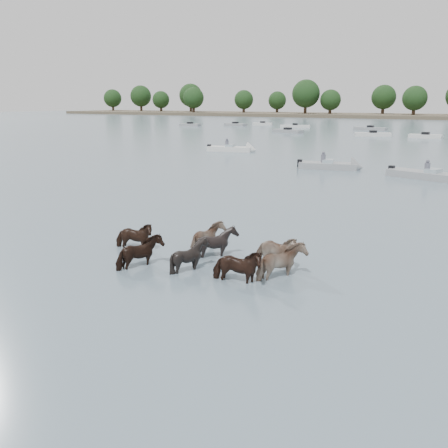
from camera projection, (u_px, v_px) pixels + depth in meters
The scene contains 8 objects.
ground at pixel (205, 287), 13.42m from camera, with size 400.00×400.00×0.00m, color #4A5D6A.
shoreline at pixel (255, 114), 173.11m from camera, with size 160.00×30.00×1.00m, color #4C4233.
pony_herd at pixel (211, 253), 15.21m from camera, with size 7.17×4.10×1.33m.
motorboat_a at pixel (337, 166), 36.64m from camera, with size 5.08×2.62×1.92m.
motorboat_b at pixel (445, 178), 31.20m from camera, with size 6.61×3.51×1.92m.
motorboat_f at pixel (237, 149), 49.44m from camera, with size 5.40×2.53×1.92m.
distant_flotilla at pixel (448, 132), 76.14m from camera, with size 102.27×27.27×0.93m.
treeline at pixel (250, 97), 172.82m from camera, with size 146.40×21.19×12.02m.
Camera 1 is at (6.57, -10.70, 5.10)m, focal length 38.12 mm.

